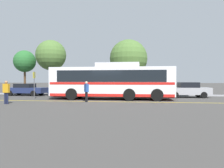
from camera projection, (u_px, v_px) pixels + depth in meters
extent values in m
plane|color=#423F3D|center=(108.00, 100.00, 19.01)|extent=(220.00, 220.00, 0.00)
cube|color=gold|center=(108.00, 102.00, 17.16)|extent=(30.66, 0.20, 0.01)
cube|color=#99999E|center=(118.00, 95.00, 24.22)|extent=(38.66, 0.36, 0.15)
cube|color=white|center=(112.00, 82.00, 19.31)|extent=(10.68, 2.65, 2.49)
cube|color=black|center=(112.00, 76.00, 19.30)|extent=(9.18, 2.68, 0.98)
cube|color=red|center=(112.00, 83.00, 19.31)|extent=(10.46, 2.68, 0.20)
cube|color=red|center=(112.00, 94.00, 19.33)|extent=(10.46, 2.67, 0.24)
cube|color=black|center=(54.00, 81.00, 20.02)|extent=(0.05, 2.27, 1.81)
cube|color=black|center=(54.00, 70.00, 20.00)|extent=(0.05, 1.80, 0.24)
cube|color=silver|center=(118.00, 65.00, 19.21)|extent=(3.74, 2.09, 0.39)
cube|color=black|center=(51.00, 93.00, 20.08)|extent=(0.05, 1.93, 0.04)
cube|color=black|center=(51.00, 95.00, 20.08)|extent=(0.05, 1.93, 0.04)
cylinder|color=black|center=(72.00, 94.00, 18.54)|extent=(1.00, 0.29, 1.00)
cylinder|color=black|center=(80.00, 93.00, 20.99)|extent=(1.00, 0.29, 1.00)
cylinder|color=black|center=(129.00, 95.00, 17.89)|extent=(1.00, 0.29, 1.00)
cylinder|color=black|center=(131.00, 93.00, 20.34)|extent=(1.00, 0.29, 1.00)
cylinder|color=black|center=(157.00, 95.00, 17.59)|extent=(1.00, 0.29, 1.00)
cylinder|color=black|center=(155.00, 93.00, 20.04)|extent=(1.00, 0.29, 1.00)
cube|color=navy|center=(26.00, 90.00, 23.91)|extent=(4.50, 1.92, 0.58)
cube|color=black|center=(25.00, 86.00, 23.92)|extent=(1.93, 1.60, 0.44)
cylinder|color=black|center=(41.00, 92.00, 24.48)|extent=(0.61, 0.23, 0.60)
cylinder|color=black|center=(33.00, 93.00, 22.87)|extent=(0.61, 0.23, 0.60)
cylinder|color=black|center=(19.00, 92.00, 24.96)|extent=(0.61, 0.23, 0.60)
cylinder|color=black|center=(10.00, 93.00, 23.35)|extent=(0.61, 0.23, 0.60)
cube|color=navy|center=(72.00, 91.00, 22.86)|extent=(4.58, 1.83, 0.55)
cube|color=black|center=(73.00, 86.00, 22.85)|extent=(1.95, 1.53, 0.48)
cylinder|color=black|center=(56.00, 94.00, 22.21)|extent=(0.61, 0.22, 0.60)
cylinder|color=black|center=(61.00, 93.00, 23.78)|extent=(0.61, 0.22, 0.60)
cylinder|color=black|center=(83.00, 94.00, 21.96)|extent=(0.61, 0.22, 0.60)
cylinder|color=black|center=(86.00, 93.00, 23.53)|extent=(0.61, 0.22, 0.60)
cube|color=olive|center=(131.00, 91.00, 22.25)|extent=(4.60, 2.21, 0.54)
cube|color=black|center=(132.00, 86.00, 22.22)|extent=(2.00, 1.78, 0.43)
cylinder|color=black|center=(116.00, 94.00, 21.67)|extent=(0.61, 0.25, 0.60)
cylinder|color=black|center=(119.00, 93.00, 23.40)|extent=(0.61, 0.25, 0.60)
cylinder|color=black|center=(144.00, 95.00, 21.10)|extent=(0.61, 0.25, 0.60)
cylinder|color=black|center=(145.00, 93.00, 22.83)|extent=(0.61, 0.25, 0.60)
cube|color=#9E9EA3|center=(187.00, 91.00, 21.29)|extent=(4.34, 2.02, 0.67)
cube|color=black|center=(188.00, 85.00, 21.27)|extent=(1.87, 1.66, 0.52)
cylinder|color=black|center=(175.00, 95.00, 20.55)|extent=(0.61, 0.24, 0.60)
cylinder|color=black|center=(172.00, 94.00, 22.23)|extent=(0.61, 0.24, 0.60)
cylinder|color=black|center=(204.00, 95.00, 20.37)|extent=(0.61, 0.24, 0.60)
cylinder|color=black|center=(198.00, 94.00, 22.05)|extent=(0.61, 0.24, 0.60)
cylinder|color=#191E38|center=(7.00, 98.00, 15.49)|extent=(0.14, 0.14, 0.80)
cylinder|color=#191E38|center=(5.00, 98.00, 15.51)|extent=(0.14, 0.14, 0.80)
cube|color=orange|center=(6.00, 88.00, 15.49)|extent=(0.43, 0.23, 0.64)
sphere|color=#9E704C|center=(6.00, 82.00, 15.48)|extent=(0.22, 0.22, 0.22)
cylinder|color=black|center=(87.00, 97.00, 16.96)|extent=(0.14, 0.14, 0.78)
cylinder|color=black|center=(86.00, 97.00, 17.11)|extent=(0.14, 0.14, 0.78)
cube|color=#264C99|center=(86.00, 88.00, 17.02)|extent=(0.43, 0.47, 0.62)
sphere|color=beige|center=(86.00, 83.00, 17.02)|extent=(0.21, 0.21, 0.21)
cylinder|color=#59595E|center=(34.00, 85.00, 19.73)|extent=(0.07, 0.07, 2.47)
cube|color=yellow|center=(34.00, 75.00, 19.71)|extent=(0.03, 0.40, 0.56)
cylinder|color=#513823|center=(128.00, 83.00, 27.93)|extent=(0.28, 0.28, 2.66)
sphere|color=#4C7033|center=(128.00, 58.00, 27.87)|extent=(4.81, 4.81, 4.81)
cylinder|color=#513823|center=(51.00, 80.00, 27.86)|extent=(0.28, 0.28, 3.43)
sphere|color=#4C7033|center=(51.00, 55.00, 27.80)|extent=(3.84, 3.84, 3.84)
cylinder|color=#513823|center=(25.00, 81.00, 28.81)|extent=(0.28, 0.28, 3.10)
sphere|color=#28662D|center=(25.00, 61.00, 28.76)|extent=(2.87, 2.87, 2.87)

